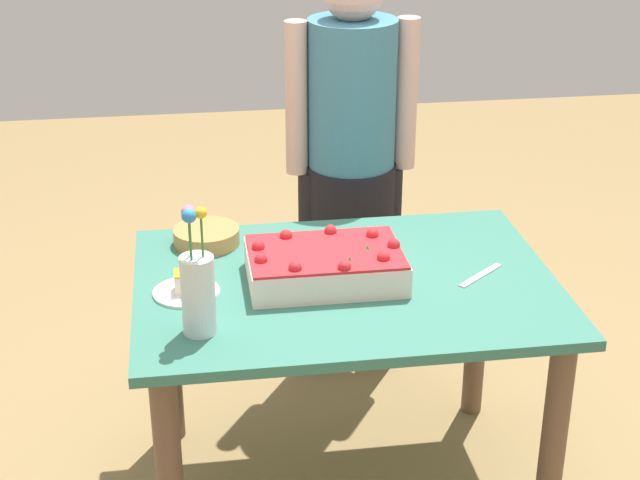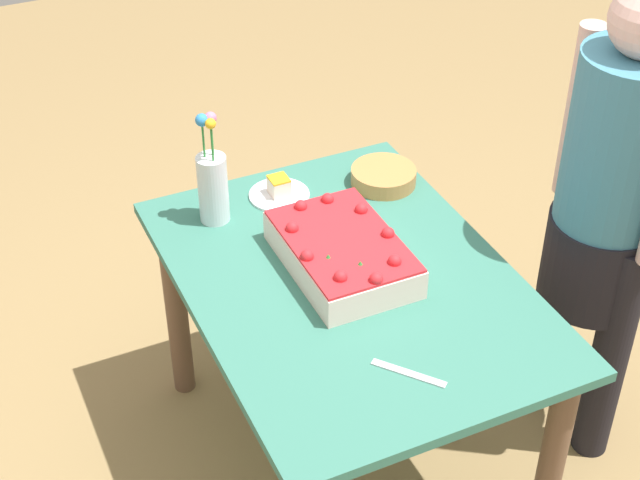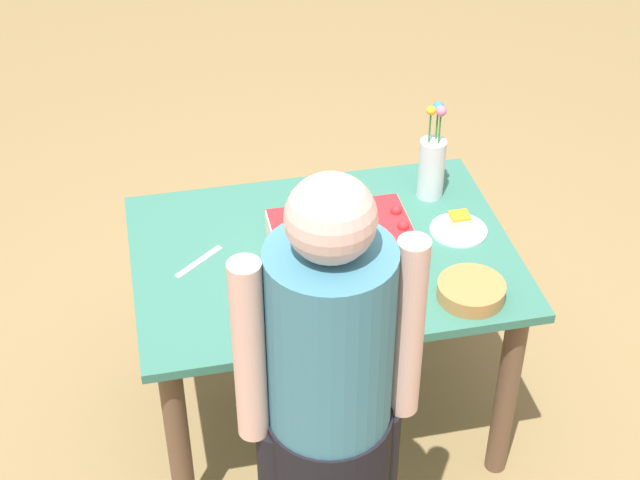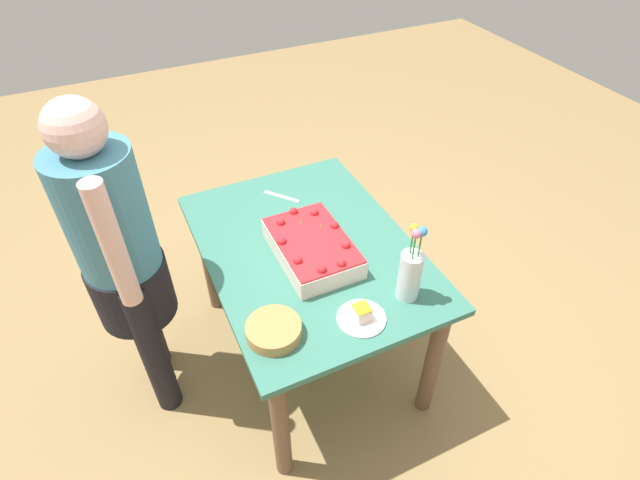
% 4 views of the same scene
% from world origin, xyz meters
% --- Properties ---
extents(ground_plane, '(8.00, 8.00, 0.00)m').
position_xyz_m(ground_plane, '(0.00, 0.00, 0.00)').
color(ground_plane, olive).
extents(dining_table, '(1.18, 0.85, 0.72)m').
position_xyz_m(dining_table, '(0.00, 0.00, 0.60)').
color(dining_table, '#367361').
rests_on(dining_table, ground_plane).
extents(sheet_cake, '(0.43, 0.29, 0.12)m').
position_xyz_m(sheet_cake, '(-0.06, 0.01, 0.77)').
color(sheet_cake, '#FFD8C9').
rests_on(sheet_cake, dining_table).
extents(serving_plate_with_slice, '(0.18, 0.18, 0.07)m').
position_xyz_m(serving_plate_with_slice, '(-0.44, -0.02, 0.74)').
color(serving_plate_with_slice, white).
rests_on(serving_plate_with_slice, dining_table).
extents(cake_knife, '(0.16, 0.14, 0.00)m').
position_xyz_m(cake_knife, '(0.38, -0.03, 0.73)').
color(cake_knife, silver).
rests_on(cake_knife, dining_table).
extents(flower_vase, '(0.09, 0.09, 0.34)m').
position_xyz_m(flower_vase, '(-0.41, -0.23, 0.84)').
color(flower_vase, silver).
rests_on(flower_vase, dining_table).
extents(fruit_bowl, '(0.20, 0.20, 0.05)m').
position_xyz_m(fruit_bowl, '(-0.38, 0.30, 0.75)').
color(fruit_bowl, '#BC8045').
rests_on(fruit_bowl, dining_table).
extents(person_standing, '(0.45, 0.31, 1.49)m').
position_xyz_m(person_standing, '(0.14, 0.73, 0.85)').
color(person_standing, black).
rests_on(person_standing, ground_plane).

